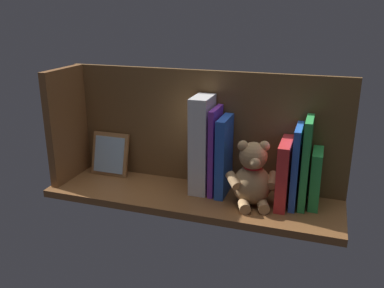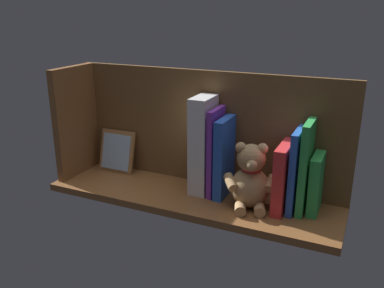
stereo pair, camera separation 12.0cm
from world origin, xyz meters
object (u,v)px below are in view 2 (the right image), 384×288
at_px(book_0, 316,184).
at_px(picture_frame_leaning, 117,151).
at_px(teddy_bear, 250,179).
at_px(dictionary_thick_white, 203,145).

relative_size(book_0, picture_frame_leaning, 1.16).
xyz_separation_m(book_0, teddy_bear, (0.17, 0.05, 0.00)).
bearing_deg(book_0, dictionary_thick_white, 0.51).
bearing_deg(picture_frame_leaning, dictionary_thick_white, 175.35).
relative_size(dictionary_thick_white, picture_frame_leaning, 2.08).
bearing_deg(dictionary_thick_white, teddy_bear, 164.18).
relative_size(book_0, teddy_bear, 0.86).
xyz_separation_m(teddy_bear, picture_frame_leaning, (0.50, -0.07, -0.01)).
distance_m(book_0, teddy_bear, 0.18).
relative_size(book_0, dictionary_thick_white, 0.56).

